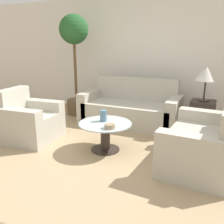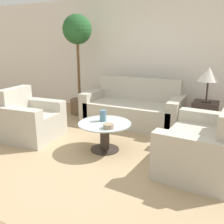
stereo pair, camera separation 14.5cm
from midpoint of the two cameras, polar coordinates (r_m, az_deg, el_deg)
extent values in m
plane|color=#9E754C|center=(3.47, -6.60, -12.17)|extent=(14.00, 14.00, 0.00)
cube|color=white|center=(5.76, 9.36, 12.38)|extent=(10.00, 0.06, 2.60)
cube|color=tan|center=(3.92, -0.57, -8.62)|extent=(3.73, 3.71, 0.01)
cube|color=#B2AD9E|center=(5.04, 5.39, -0.39)|extent=(1.76, 0.90, 0.45)
cube|color=#B2AD9E|center=(5.32, 6.87, 2.95)|extent=(1.76, 0.18, 0.90)
cube|color=#B2AD9E|center=(5.39, -3.35, 1.66)|extent=(0.20, 0.90, 0.62)
cube|color=#B2AD9E|center=(4.79, 15.29, -0.68)|extent=(0.20, 0.90, 0.62)
cube|color=#B2AD9E|center=(4.49, -16.75, -3.06)|extent=(0.88, 0.73, 0.45)
cube|color=#B2AD9E|center=(4.64, -20.13, -0.06)|extent=(0.23, 0.67, 0.87)
cube|color=#B2AD9E|center=(4.23, -19.58, -3.25)|extent=(0.85, 0.27, 0.62)
cube|color=#B2AD9E|center=(4.71, -14.38, -0.89)|extent=(0.85, 0.27, 0.62)
cube|color=#B2AD9E|center=(3.57, 20.36, -8.32)|extent=(0.94, 1.21, 0.45)
cube|color=#B2AD9E|center=(4.08, 21.97, -4.18)|extent=(0.87, 0.26, 0.62)
cube|color=#B2AD9E|center=(3.02, 18.47, -10.87)|extent=(0.87, 0.26, 0.62)
cylinder|color=#332823|center=(3.91, -0.57, -8.54)|extent=(0.44, 0.44, 0.02)
cylinder|color=#332823|center=(3.83, -0.58, -5.77)|extent=(0.14, 0.14, 0.43)
cylinder|color=#B2C6C6|center=(3.76, -0.59, -2.62)|extent=(0.80, 0.80, 0.02)
cube|color=#332823|center=(4.81, 21.15, -1.28)|extent=(0.43, 0.43, 0.60)
cylinder|color=#332823|center=(4.73, 21.51, 2.32)|extent=(0.18, 0.18, 0.02)
cylinder|color=#332823|center=(4.70, 21.74, 4.50)|extent=(0.03, 0.03, 0.34)
cone|color=beige|center=(4.66, 22.10, 7.99)|extent=(0.38, 0.38, 0.24)
cylinder|color=brown|center=(5.83, -6.64, 1.30)|extent=(0.44, 0.44, 0.35)
cylinder|color=brown|center=(5.68, -6.91, 9.65)|extent=(0.06, 0.06, 1.36)
sphere|color=#235628|center=(5.66, -7.21, 18.26)|extent=(0.63, 0.63, 0.63)
cylinder|color=slate|center=(3.82, -0.97, -0.84)|extent=(0.10, 0.10, 0.17)
cylinder|color=gray|center=(3.51, 0.39, -3.25)|extent=(0.15, 0.15, 0.07)
camera|label=1|loc=(0.07, -88.95, 0.30)|focal=40.00mm
camera|label=2|loc=(0.07, 91.05, -0.30)|focal=40.00mm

